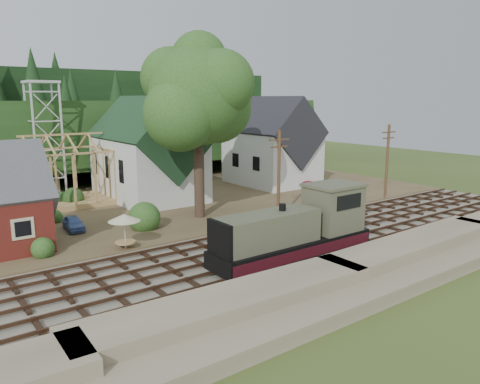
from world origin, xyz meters
TOP-DOWN VIEW (x-y plane):
  - ground at (0.00, 0.00)m, footprint 140.00×140.00m
  - embankment at (0.00, -8.50)m, footprint 64.00×5.00m
  - railroad_bed at (0.00, 0.00)m, footprint 64.00×11.00m
  - village_flat at (0.00, 18.00)m, footprint 64.00×26.00m
  - hillside at (0.00, 42.00)m, footprint 70.00×28.96m
  - ridge at (0.00, 58.00)m, footprint 80.00×20.00m
  - church at (2.00, 19.68)m, footprint 8.40×15.17m
  - farmhouse at (18.00, 19.00)m, footprint 8.40×10.80m
  - timber_frame at (-6.00, 22.00)m, footprint 8.20×6.20m
  - lattice_tower at (-6.00, 28.00)m, footprint 3.20×3.20m
  - big_tree at (2.17, 10.08)m, footprint 10.90×8.40m
  - telegraph_pole_near at (7.00, 5.20)m, footprint 2.20×0.28m
  - telegraph_pole_far at (22.00, 5.20)m, footprint 2.20×0.28m
  - locomotive at (1.52, -3.00)m, footprint 11.74×2.94m
  - car_blue at (-8.32, 12.39)m, footprint 1.62×3.39m
  - car_red at (18.52, 14.95)m, footprint 4.91×3.28m
  - patio_set at (-6.90, 5.50)m, footprint 2.21×2.21m

SIDE VIEW (x-z plane):
  - ground at x=0.00m, z-range 0.00..0.00m
  - embankment at x=0.00m, z-range -0.80..0.80m
  - hillside at x=0.00m, z-range -6.37..6.37m
  - ridge at x=0.00m, z-range -6.00..6.00m
  - railroad_bed at x=0.00m, z-range 0.00..0.16m
  - village_flat at x=0.00m, z-range 0.00..0.30m
  - car_blue at x=-8.32m, z-range 0.30..1.42m
  - car_red at x=18.52m, z-range 0.30..1.55m
  - locomotive at x=1.52m, z-range -0.26..4.44m
  - patio_set at x=-6.90m, z-range 1.16..3.63m
  - timber_frame at x=-6.00m, z-range -0.23..6.76m
  - telegraph_pole_near at x=7.00m, z-range 0.25..8.25m
  - telegraph_pole_far at x=22.00m, z-range 0.25..8.25m
  - farmhouse at x=18.00m, z-range -0.43..10.17m
  - church at x=2.00m, z-range -1.32..11.68m
  - lattice_tower at x=-6.00m, z-range 3.97..16.10m
  - big_tree at x=2.17m, z-range 2.87..17.57m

